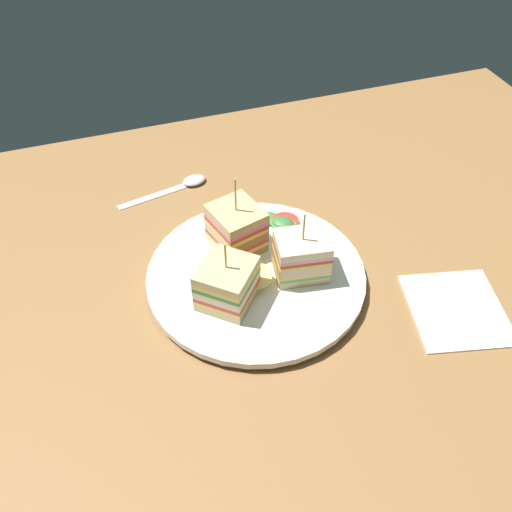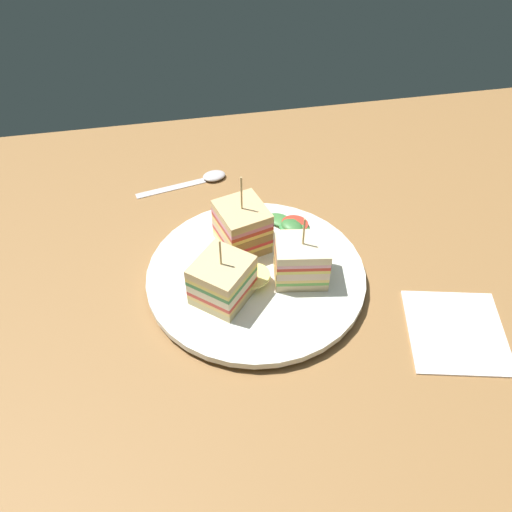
{
  "view_description": "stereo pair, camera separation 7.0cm",
  "coord_description": "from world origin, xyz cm",
  "views": [
    {
      "loc": [
        15.76,
        46.92,
        54.05
      ],
      "look_at": [
        0.0,
        0.0,
        4.71
      ],
      "focal_mm": 39.38,
      "sensor_mm": 36.0,
      "label": 1
    },
    {
      "loc": [
        9.0,
        48.67,
        54.05
      ],
      "look_at": [
        0.0,
        0.0,
        4.71
      ],
      "focal_mm": 39.38,
      "sensor_mm": 36.0,
      "label": 2
    }
  ],
  "objects": [
    {
      "name": "ground_plane",
      "position": [
        0.0,
        0.0,
        -0.9
      ],
      "size": [
        128.04,
        82.89,
        1.8
      ],
      "primitive_type": "cube",
      "color": "olive"
    },
    {
      "name": "plate",
      "position": [
        0.0,
        0.0,
        1.04
      ],
      "size": [
        28.14,
        28.14,
        1.71
      ],
      "color": "white",
      "rests_on": "ground_plane"
    },
    {
      "name": "sandwich_wedge_0",
      "position": [
        -5.38,
        1.72,
        4.59
      ],
      "size": [
        7.25,
        6.16,
        9.75
      ],
      "rotation": [
        0.0,
        0.0,
        6.13
      ],
      "color": "#DEC08A",
      "rests_on": "plate"
    },
    {
      "name": "sandwich_wedge_1",
      "position": [
        0.79,
        -5.59,
        4.81
      ],
      "size": [
        7.46,
        7.9,
        11.11
      ],
      "rotation": [
        0.0,
        0.0,
        8.13
      ],
      "color": "beige",
      "rests_on": "plate"
    },
    {
      "name": "sandwich_wedge_2",
      "position": [
        4.69,
        3.14,
        4.54
      ],
      "size": [
        8.81,
        8.87,
        9.31
      ],
      "rotation": [
        0.0,
        0.0,
        10.28
      ],
      "color": "#DAC080",
      "rests_on": "plate"
    },
    {
      "name": "chip_pile",
      "position": [
        1.48,
        1.25,
        2.62
      ],
      "size": [
        7.31,
        6.65,
        1.95
      ],
      "color": "#E7D981",
      "rests_on": "plate"
    },
    {
      "name": "salad_garnish",
      "position": [
        -6.41,
        -7.37,
        2.26
      ],
      "size": [
        6.07,
        7.43,
        1.47
      ],
      "color": "#3E7B3C",
      "rests_on": "plate"
    },
    {
      "name": "spoon",
      "position": [
        4.27,
        -22.67,
        0.4
      ],
      "size": [
        14.49,
        4.71,
        1.0
      ],
      "rotation": [
        0.0,
        0.0,
        3.34
      ],
      "color": "silver",
      "rests_on": "ground_plane"
    },
    {
      "name": "napkin",
      "position": [
        -22.13,
        12.5,
        0.25
      ],
      "size": [
        13.92,
        14.67,
        0.5
      ],
      "primitive_type": "cube",
      "rotation": [
        0.0,
        0.0,
        -0.23
      ],
      "color": "white",
      "rests_on": "ground_plane"
    }
  ]
}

